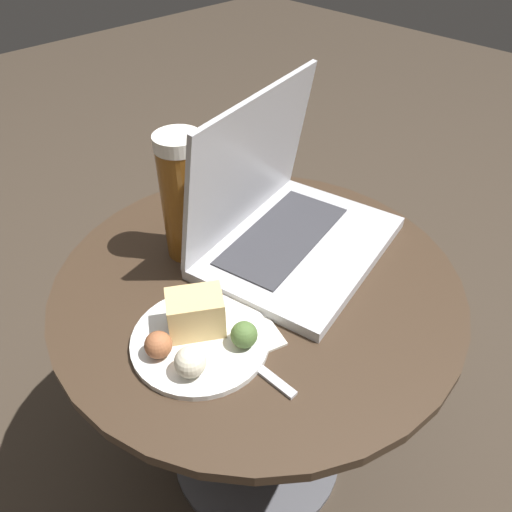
{
  "coord_description": "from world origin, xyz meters",
  "views": [
    {
      "loc": [
        -0.39,
        -0.4,
        1.02
      ],
      "look_at": [
        -0.02,
        -0.02,
        0.58
      ],
      "focal_mm": 35.0,
      "sensor_mm": 36.0,
      "label": 1
    }
  ],
  "objects": [
    {
      "name": "ground_plane",
      "position": [
        0.0,
        0.0,
        0.0
      ],
      "size": [
        6.0,
        6.0,
        0.0
      ],
      "primitive_type": "plane",
      "color": "#382D23"
    },
    {
      "name": "table",
      "position": [
        0.0,
        0.0,
        0.36
      ],
      "size": [
        0.62,
        0.62,
        0.51
      ],
      "color": "#515156",
      "rests_on": "ground_plane"
    },
    {
      "name": "napkin",
      "position": [
        -0.12,
        -0.05,
        0.51
      ],
      "size": [
        0.18,
        0.15,
        0.0
      ],
      "color": "silver",
      "rests_on": "table"
    },
    {
      "name": "laptop",
      "position": [
        0.09,
        0.03,
        0.56
      ],
      "size": [
        0.36,
        0.3,
        0.25
      ],
      "color": "#B2B2B7",
      "rests_on": "table"
    },
    {
      "name": "beer_glass",
      "position": [
        -0.03,
        0.13,
        0.61
      ],
      "size": [
        0.07,
        0.07,
        0.2
      ],
      "color": "brown",
      "rests_on": "table"
    },
    {
      "name": "snack_plate",
      "position": [
        -0.14,
        -0.04,
        0.53
      ],
      "size": [
        0.18,
        0.18,
        0.07
      ],
      "color": "silver",
      "rests_on": "table"
    },
    {
      "name": "fork",
      "position": [
        -0.12,
        -0.07,
        0.51
      ],
      "size": [
        0.03,
        0.19,
        0.0
      ],
      "color": "#B2B2B7",
      "rests_on": "table"
    }
  ]
}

